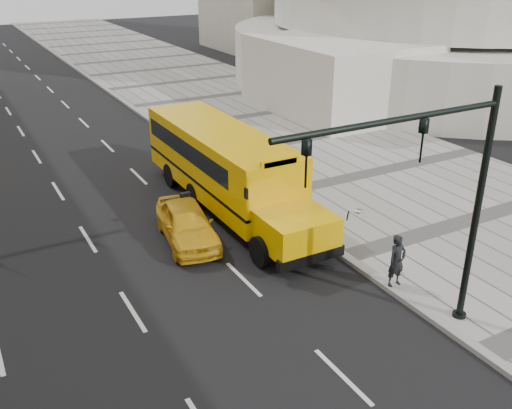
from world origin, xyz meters
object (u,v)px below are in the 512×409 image
school_bus (223,162)px  pedestrian (397,261)px  taxi_near (187,223)px  traffic_signal (440,191)px

school_bus → pedestrian: (1.65, -8.04, -0.81)m
school_bus → taxi_near: school_bus is taller
taxi_near → traffic_signal: traffic_signal is taller
school_bus → pedestrian: 8.25m
taxi_near → traffic_signal: size_ratio=0.62×
taxi_near → traffic_signal: (3.19, -7.90, 3.42)m
pedestrian → traffic_signal: 3.88m
pedestrian → traffic_signal: traffic_signal is taller
school_bus → traffic_signal: (0.69, -10.11, 2.33)m
traffic_signal → school_bus: bearing=93.9°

